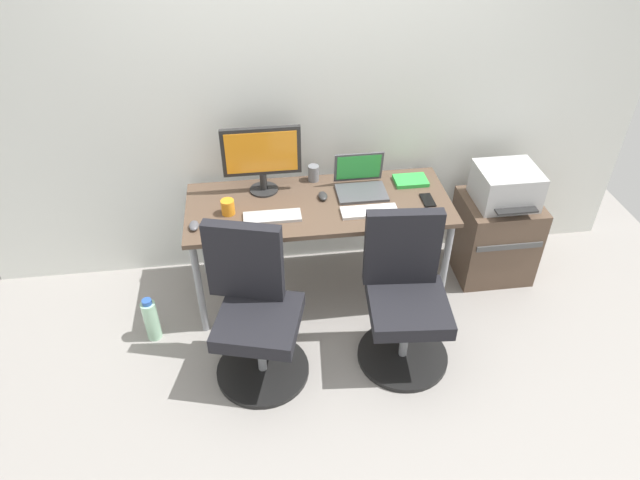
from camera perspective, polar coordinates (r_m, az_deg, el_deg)
name	(u,v)px	position (r m, az deg, el deg)	size (l,w,h in m)	color
ground_plane	(319,289)	(3.92, -0.10, -4.93)	(5.28, 5.28, 0.00)	gray
back_wall	(310,85)	(3.57, -0.99, 15.28)	(4.40, 0.04, 2.60)	silver
desk	(319,212)	(3.52, -0.11, 2.86)	(1.62, 0.65, 0.71)	brown
office_chair_left	(255,313)	(3.18, -6.55, -7.28)	(0.54, 0.54, 0.94)	black
office_chair_right	(405,299)	(3.27, 8.52, -5.85)	(0.54, 0.54, 0.94)	black
side_cabinet	(494,236)	(4.08, 17.07, 0.34)	(0.49, 0.46, 0.58)	brown
printer	(506,186)	(3.86, 18.17, 5.19)	(0.38, 0.40, 0.24)	#B7B7B7
water_bottle_on_floor	(151,320)	(3.66, -16.57, -7.67)	(0.09, 0.09, 0.31)	#A5D8B2
desktop_monitor	(262,155)	(3.49, -5.89, 8.44)	(0.48, 0.18, 0.43)	#262626
open_laptop	(360,182)	(3.59, 4.07, 5.81)	(0.31, 0.26, 0.23)	#4C4C51
keyboard_by_monitor	(272,217)	(3.36, -4.81, 2.34)	(0.34, 0.12, 0.02)	#B7B7B7
keyboard_by_laptop	(369,211)	(3.40, 4.98, 2.88)	(0.34, 0.12, 0.02)	silver
mouse_by_monitor	(323,196)	(3.52, 0.28, 4.44)	(0.06, 0.10, 0.03)	#2D2D2D
mouse_by_laptop	(194,226)	(3.34, -12.54, 1.42)	(0.06, 0.10, 0.03)	#515156
coffee_mug	(228,207)	(3.41, -9.23, 3.28)	(0.08, 0.08, 0.09)	orange
pen_cup	(314,173)	(3.68, -0.62, 6.73)	(0.07, 0.07, 0.10)	slate
phone_near_monitor	(428,200)	(3.56, 10.75, 3.95)	(0.07, 0.14, 0.01)	black
notebook	(411,181)	(3.72, 9.08, 5.91)	(0.21, 0.15, 0.03)	green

